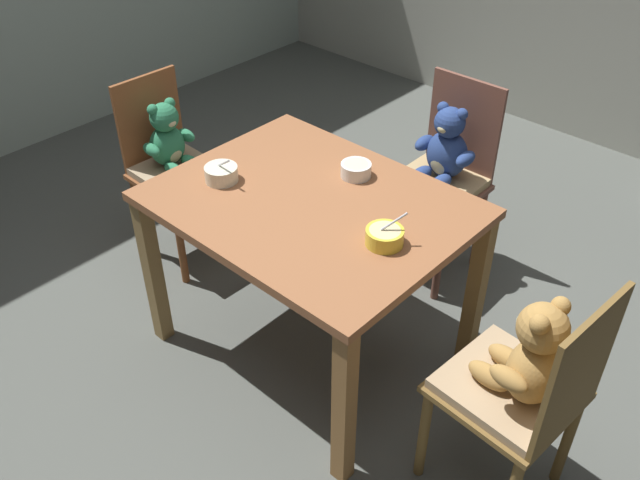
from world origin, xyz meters
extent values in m
cube|color=#51544F|center=(0.00, 0.00, -0.02)|extent=(5.20, 5.20, 0.04)
cube|color=brown|center=(0.00, 0.00, 0.73)|extent=(1.12, 0.88, 0.04)
cube|color=olive|center=(-0.52, -0.40, 0.35)|extent=(0.06, 0.06, 0.71)
cube|color=olive|center=(0.52, -0.40, 0.35)|extent=(0.06, 0.06, 0.71)
cube|color=olive|center=(-0.52, 0.40, 0.35)|extent=(0.06, 0.06, 0.71)
cube|color=olive|center=(0.52, 0.40, 0.35)|extent=(0.06, 0.06, 0.71)
cube|color=brown|center=(-0.90, 0.05, 0.44)|extent=(0.40, 0.38, 0.02)
cube|color=brown|center=(-1.08, 0.06, 0.67)|extent=(0.03, 0.34, 0.44)
cylinder|color=brown|center=(-0.74, -0.10, 0.22)|extent=(0.04, 0.04, 0.43)
cylinder|color=brown|center=(-0.73, 0.20, 0.22)|extent=(0.04, 0.04, 0.43)
cylinder|color=brown|center=(-1.07, -0.09, 0.22)|extent=(0.04, 0.04, 0.43)
cylinder|color=brown|center=(-1.06, 0.21, 0.22)|extent=(0.04, 0.04, 0.43)
cube|color=tan|center=(-0.90, 0.05, 0.47)|extent=(0.37, 0.35, 0.04)
ellipsoid|color=#2C7750|center=(-0.97, 0.06, 0.59)|extent=(0.15, 0.17, 0.20)
ellipsoid|color=beige|center=(-0.92, 0.05, 0.58)|extent=(0.05, 0.09, 0.12)
sphere|color=#2C7750|center=(-0.96, 0.06, 0.73)|extent=(0.13, 0.13, 0.13)
ellipsoid|color=beige|center=(-0.91, 0.05, 0.72)|extent=(0.05, 0.05, 0.04)
sphere|color=#2C7750|center=(-0.97, 0.01, 0.78)|extent=(0.05, 0.05, 0.05)
sphere|color=#2C7750|center=(-0.96, 0.10, 0.78)|extent=(0.05, 0.05, 0.05)
ellipsoid|color=#2C7750|center=(-0.95, -0.04, 0.61)|extent=(0.11, 0.06, 0.05)
ellipsoid|color=#2C7750|center=(-0.94, 0.15, 0.61)|extent=(0.11, 0.06, 0.05)
ellipsoid|color=#2C7750|center=(-0.87, 0.01, 0.52)|extent=(0.13, 0.06, 0.06)
ellipsoid|color=#2C7750|center=(-0.86, 0.10, 0.52)|extent=(0.13, 0.06, 0.06)
cube|color=brown|center=(0.90, -0.05, 0.44)|extent=(0.43, 0.42, 0.02)
cube|color=brown|center=(1.09, -0.06, 0.69)|extent=(0.05, 0.36, 0.47)
cylinder|color=brown|center=(0.74, 0.13, 0.22)|extent=(0.04, 0.04, 0.43)
cylinder|color=brown|center=(0.71, -0.20, 0.22)|extent=(0.04, 0.04, 0.43)
cylinder|color=brown|center=(1.08, 0.11, 0.22)|extent=(0.04, 0.04, 0.43)
cube|color=tan|center=(0.90, -0.05, 0.47)|extent=(0.40, 0.39, 0.04)
ellipsoid|color=#A97E41|center=(0.97, -0.05, 0.60)|extent=(0.18, 0.20, 0.22)
ellipsoid|color=beige|center=(0.92, -0.05, 0.59)|extent=(0.07, 0.11, 0.13)
sphere|color=#A97E41|center=(0.96, -0.05, 0.77)|extent=(0.15, 0.15, 0.15)
ellipsoid|color=beige|center=(0.90, -0.05, 0.76)|extent=(0.06, 0.06, 0.05)
sphere|color=#A97E41|center=(0.97, 0.00, 0.83)|extent=(0.06, 0.06, 0.06)
sphere|color=#A97E41|center=(0.96, -0.11, 0.83)|extent=(0.06, 0.06, 0.06)
ellipsoid|color=#A97E41|center=(0.95, 0.06, 0.63)|extent=(0.13, 0.07, 0.06)
ellipsoid|color=#A97E41|center=(0.94, -0.16, 0.63)|extent=(0.13, 0.07, 0.06)
ellipsoid|color=#A97E41|center=(0.86, 0.01, 0.52)|extent=(0.15, 0.08, 0.07)
ellipsoid|color=#A97E41|center=(0.85, -0.10, 0.52)|extent=(0.15, 0.08, 0.07)
cube|color=brown|center=(0.04, 0.78, 0.44)|extent=(0.40, 0.41, 0.02)
cube|color=brown|center=(0.04, 0.97, 0.69)|extent=(0.36, 0.02, 0.47)
cylinder|color=brown|center=(-0.12, 0.60, 0.22)|extent=(0.04, 0.04, 0.43)
cylinder|color=brown|center=(0.21, 0.61, 0.22)|extent=(0.04, 0.04, 0.43)
cylinder|color=brown|center=(-0.12, 0.94, 0.22)|extent=(0.04, 0.04, 0.43)
cylinder|color=brown|center=(0.21, 0.95, 0.22)|extent=(0.04, 0.04, 0.43)
cube|color=tan|center=(0.04, 0.78, 0.47)|extent=(0.36, 0.37, 0.04)
ellipsoid|color=navy|center=(0.04, 0.85, 0.60)|extent=(0.19, 0.17, 0.22)
ellipsoid|color=#CFBF8A|center=(0.04, 0.79, 0.59)|extent=(0.11, 0.06, 0.13)
sphere|color=navy|center=(0.04, 0.84, 0.76)|extent=(0.14, 0.14, 0.14)
ellipsoid|color=#CFBF8A|center=(0.04, 0.79, 0.75)|extent=(0.06, 0.05, 0.04)
sphere|color=navy|center=(-0.01, 0.85, 0.81)|extent=(0.05, 0.05, 0.05)
sphere|color=navy|center=(0.09, 0.85, 0.81)|extent=(0.05, 0.05, 0.05)
ellipsoid|color=navy|center=(-0.07, 0.82, 0.63)|extent=(0.06, 0.13, 0.06)
ellipsoid|color=navy|center=(0.15, 0.82, 0.63)|extent=(0.06, 0.13, 0.06)
ellipsoid|color=navy|center=(-0.01, 0.73, 0.52)|extent=(0.07, 0.14, 0.07)
ellipsoid|color=navy|center=(0.10, 0.73, 0.52)|extent=(0.07, 0.14, 0.07)
cylinder|color=beige|center=(-0.35, -0.13, 0.77)|extent=(0.13, 0.13, 0.06)
cylinder|color=beige|center=(-0.35, -0.13, 0.75)|extent=(0.07, 0.07, 0.01)
cylinder|color=beige|center=(-0.35, -0.13, 0.80)|extent=(0.10, 0.10, 0.01)
cylinder|color=#BCBCC1|center=(-0.32, -0.13, 0.83)|extent=(0.09, 0.02, 0.06)
ellipsoid|color=#BCBCC1|center=(-0.36, -0.13, 0.79)|extent=(0.04, 0.03, 0.01)
cylinder|color=silver|center=(0.01, 0.24, 0.77)|extent=(0.12, 0.12, 0.05)
cylinder|color=silver|center=(0.01, 0.24, 0.75)|extent=(0.07, 0.07, 0.01)
cylinder|color=beige|center=(0.01, 0.24, 0.79)|extent=(0.10, 0.10, 0.01)
cylinder|color=yellow|center=(0.36, -0.02, 0.77)|extent=(0.13, 0.13, 0.06)
cylinder|color=yellow|center=(0.36, -0.02, 0.75)|extent=(0.07, 0.07, 0.01)
cylinder|color=#C6B689|center=(0.36, -0.02, 0.80)|extent=(0.11, 0.11, 0.01)
cylinder|color=#BCBCC1|center=(0.38, 0.00, 0.83)|extent=(0.06, 0.07, 0.07)
ellipsoid|color=#BCBCC1|center=(0.35, -0.03, 0.79)|extent=(0.04, 0.04, 0.01)
camera|label=1|loc=(1.44, -1.51, 2.14)|focal=38.40mm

